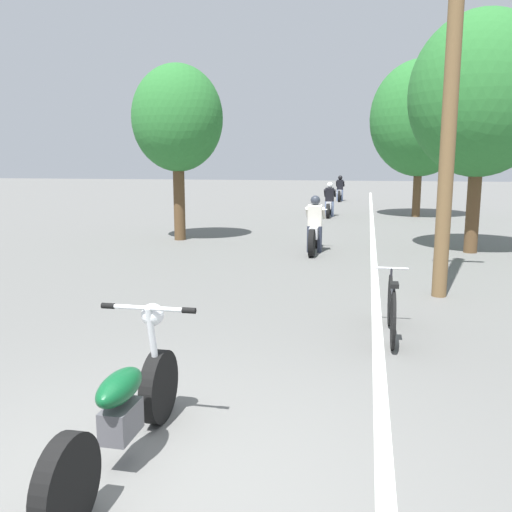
{
  "coord_description": "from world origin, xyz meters",
  "views": [
    {
      "loc": [
        1.44,
        -3.17,
        2.23
      ],
      "look_at": [
        -0.08,
        4.23,
        0.9
      ],
      "focal_mm": 38.0,
      "sensor_mm": 36.0,
      "label": 1
    }
  ],
  "objects_px": {
    "motorcycle_rider_lead": "(315,231)",
    "bicycle_parked": "(392,308)",
    "utility_pole": "(453,57)",
    "motorcycle_rider_far": "(340,191)",
    "motorcycle_foreground": "(123,411)",
    "roadside_tree_left": "(177,119)",
    "motorcycle_rider_mid": "(329,203)",
    "roadside_tree_right_far": "(421,119)",
    "roadside_tree_right_near": "(481,95)"
  },
  "relations": [
    {
      "from": "utility_pole",
      "to": "bicycle_parked",
      "type": "distance_m",
      "value": 4.24
    },
    {
      "from": "motorcycle_rider_lead",
      "to": "motorcycle_rider_mid",
      "type": "distance_m",
      "value": 8.89
    },
    {
      "from": "roadside_tree_right_far",
      "to": "motorcycle_rider_far",
      "type": "xyz_separation_m",
      "value": [
        -3.47,
        8.16,
        -3.32
      ]
    },
    {
      "from": "roadside_tree_left",
      "to": "motorcycle_rider_far",
      "type": "distance_m",
      "value": 16.91
    },
    {
      "from": "roadside_tree_left",
      "to": "motorcycle_foreground",
      "type": "height_order",
      "value": "roadside_tree_left"
    },
    {
      "from": "roadside_tree_right_far",
      "to": "motorcycle_rider_mid",
      "type": "height_order",
      "value": "roadside_tree_right_far"
    },
    {
      "from": "utility_pole",
      "to": "motorcycle_rider_mid",
      "type": "xyz_separation_m",
      "value": [
        -2.73,
        12.9,
        -3.29
      ]
    },
    {
      "from": "motorcycle_rider_mid",
      "to": "bicycle_parked",
      "type": "bearing_deg",
      "value": -83.04
    },
    {
      "from": "bicycle_parked",
      "to": "roadside_tree_left",
      "type": "bearing_deg",
      "value": 125.92
    },
    {
      "from": "motorcycle_rider_lead",
      "to": "bicycle_parked",
      "type": "relative_size",
      "value": 1.22
    },
    {
      "from": "roadside_tree_right_far",
      "to": "roadside_tree_left",
      "type": "xyz_separation_m",
      "value": [
        -7.16,
        -8.1,
        -0.51
      ]
    },
    {
      "from": "motorcycle_rider_mid",
      "to": "motorcycle_rider_far",
      "type": "height_order",
      "value": "motorcycle_rider_far"
    },
    {
      "from": "roadside_tree_right_far",
      "to": "motorcycle_foreground",
      "type": "bearing_deg",
      "value": -100.69
    },
    {
      "from": "motorcycle_foreground",
      "to": "motorcycle_rider_lead",
      "type": "relative_size",
      "value": 1.02
    },
    {
      "from": "utility_pole",
      "to": "motorcycle_rider_mid",
      "type": "distance_m",
      "value": 13.59
    },
    {
      "from": "roadside_tree_left",
      "to": "motorcycle_foreground",
      "type": "relative_size",
      "value": 2.31
    },
    {
      "from": "motorcycle_foreground",
      "to": "roadside_tree_left",
      "type": "bearing_deg",
      "value": 107.51
    },
    {
      "from": "roadside_tree_right_far",
      "to": "motorcycle_rider_mid",
      "type": "xyz_separation_m",
      "value": [
        -3.44,
        -0.58,
        -3.34
      ]
    },
    {
      "from": "motorcycle_rider_lead",
      "to": "motorcycle_rider_far",
      "type": "xyz_separation_m",
      "value": [
        -0.29,
        17.63,
        0.01
      ]
    },
    {
      "from": "roadside_tree_right_near",
      "to": "motorcycle_rider_far",
      "type": "relative_size",
      "value": 2.75
    },
    {
      "from": "roadside_tree_right_far",
      "to": "motorcycle_rider_mid",
      "type": "distance_m",
      "value": 4.83
    },
    {
      "from": "roadside_tree_left",
      "to": "motorcycle_rider_far",
      "type": "height_order",
      "value": "roadside_tree_left"
    },
    {
      "from": "roadside_tree_right_near",
      "to": "motorcycle_rider_lead",
      "type": "distance_m",
      "value": 5.01
    },
    {
      "from": "bicycle_parked",
      "to": "motorcycle_rider_far",
      "type": "bearing_deg",
      "value": 94.5
    },
    {
      "from": "roadside_tree_left",
      "to": "bicycle_parked",
      "type": "height_order",
      "value": "roadside_tree_left"
    },
    {
      "from": "utility_pole",
      "to": "roadside_tree_right_far",
      "type": "height_order",
      "value": "utility_pole"
    },
    {
      "from": "motorcycle_rider_lead",
      "to": "motorcycle_rider_far",
      "type": "bearing_deg",
      "value": 90.94
    },
    {
      "from": "roadside_tree_left",
      "to": "motorcycle_rider_lead",
      "type": "xyz_separation_m",
      "value": [
        3.98,
        -1.37,
        -2.83
      ]
    },
    {
      "from": "utility_pole",
      "to": "motorcycle_foreground",
      "type": "bearing_deg",
      "value": -116.82
    },
    {
      "from": "motorcycle_rider_lead",
      "to": "motorcycle_rider_mid",
      "type": "height_order",
      "value": "motorcycle_rider_lead"
    },
    {
      "from": "roadside_tree_right_far",
      "to": "roadside_tree_right_near",
      "type": "bearing_deg",
      "value": -86.13
    },
    {
      "from": "roadside_tree_right_far",
      "to": "motorcycle_rider_far",
      "type": "distance_m",
      "value": 9.47
    },
    {
      "from": "roadside_tree_right_near",
      "to": "bicycle_parked",
      "type": "relative_size",
      "value": 3.36
    },
    {
      "from": "utility_pole",
      "to": "motorcycle_rider_far",
      "type": "relative_size",
      "value": 3.6
    },
    {
      "from": "motorcycle_foreground",
      "to": "motorcycle_rider_far",
      "type": "relative_size",
      "value": 1.01
    },
    {
      "from": "motorcycle_foreground",
      "to": "motorcycle_rider_far",
      "type": "bearing_deg",
      "value": 89.65
    },
    {
      "from": "motorcycle_rider_far",
      "to": "bicycle_parked",
      "type": "distance_m",
      "value": 24.04
    },
    {
      "from": "utility_pole",
      "to": "roadside_tree_right_far",
      "type": "relative_size",
      "value": 1.21
    },
    {
      "from": "utility_pole",
      "to": "motorcycle_rider_far",
      "type": "distance_m",
      "value": 22.07
    },
    {
      "from": "motorcycle_rider_mid",
      "to": "motorcycle_rider_far",
      "type": "distance_m",
      "value": 8.74
    },
    {
      "from": "motorcycle_rider_lead",
      "to": "bicycle_parked",
      "type": "xyz_separation_m",
      "value": [
        1.6,
        -6.34,
        -0.16
      ]
    },
    {
      "from": "roadside_tree_right_far",
      "to": "motorcycle_foreground",
      "type": "height_order",
      "value": "roadside_tree_right_far"
    },
    {
      "from": "roadside_tree_right_far",
      "to": "bicycle_parked",
      "type": "xyz_separation_m",
      "value": [
        -1.58,
        -15.8,
        -3.49
      ]
    },
    {
      "from": "roadside_tree_left",
      "to": "bicycle_parked",
      "type": "relative_size",
      "value": 2.87
    },
    {
      "from": "roadside_tree_right_far",
      "to": "motorcycle_rider_far",
      "type": "height_order",
      "value": "roadside_tree_right_far"
    },
    {
      "from": "motorcycle_foreground",
      "to": "motorcycle_rider_lead",
      "type": "distance_m",
      "value": 9.82
    },
    {
      "from": "roadside_tree_right_near",
      "to": "roadside_tree_left",
      "type": "distance_m",
      "value": 7.79
    },
    {
      "from": "roadside_tree_right_far",
      "to": "motorcycle_rider_lead",
      "type": "distance_m",
      "value": 10.53
    },
    {
      "from": "roadside_tree_right_near",
      "to": "motorcycle_foreground",
      "type": "distance_m",
      "value": 11.82
    },
    {
      "from": "roadside_tree_right_far",
      "to": "motorcycle_rider_lead",
      "type": "xyz_separation_m",
      "value": [
        -3.18,
        -9.47,
        -3.33
      ]
    }
  ]
}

